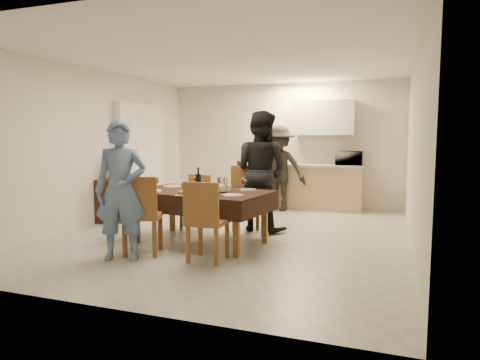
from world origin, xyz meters
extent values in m
cube|color=#B2B2AD|center=(0.00, 0.00, 0.00)|extent=(5.00, 6.00, 0.02)
cube|color=white|center=(0.00, 0.00, 2.60)|extent=(5.00, 6.00, 0.02)
cube|color=silver|center=(0.00, 3.00, 1.30)|extent=(5.00, 0.02, 2.60)
cube|color=silver|center=(0.00, -3.00, 1.30)|extent=(5.00, 0.02, 2.60)
cube|color=silver|center=(-2.50, 0.00, 1.30)|extent=(0.02, 6.00, 2.60)
cube|color=silver|center=(2.50, 0.00, 1.30)|extent=(0.02, 6.00, 2.60)
cube|color=white|center=(-2.42, 1.20, 1.05)|extent=(0.15, 1.40, 2.10)
cube|color=tan|center=(0.60, 2.68, 0.43)|extent=(2.20, 0.60, 0.86)
cube|color=#A1A09C|center=(0.60, 2.68, 0.89)|extent=(2.24, 0.64, 0.05)
cube|color=silver|center=(0.90, 2.82, 1.85)|extent=(1.20, 0.34, 0.70)
cube|color=black|center=(-0.26, -0.65, 0.71)|extent=(2.02, 1.36, 0.04)
cube|color=brown|center=(-0.26, -0.65, 0.35)|extent=(0.07, 0.07, 0.69)
cube|color=brown|center=(-0.71, -1.40, 0.49)|extent=(0.58, 0.58, 0.05)
cube|color=brown|center=(-0.71, -1.60, 0.76)|extent=(0.44, 0.19, 0.49)
cube|color=brown|center=(0.19, -1.40, 0.47)|extent=(0.44, 0.44, 0.05)
cube|color=brown|center=(0.19, -1.60, 0.73)|extent=(0.44, 0.05, 0.47)
cube|color=brown|center=(-0.71, 0.10, 0.42)|extent=(0.40, 0.40, 0.05)
cube|color=brown|center=(-0.71, -0.07, 0.65)|extent=(0.39, 0.05, 0.42)
cube|color=brown|center=(0.19, 0.10, 0.50)|extent=(0.64, 0.64, 0.06)
cube|color=brown|center=(0.19, -0.11, 0.78)|extent=(0.43, 0.27, 0.50)
cube|color=black|center=(-2.28, 0.30, 0.37)|extent=(0.40, 0.81, 0.75)
cylinder|color=#447BBB|center=(-2.28, 0.30, 0.94)|extent=(0.25, 0.25, 0.38)
cylinder|color=white|center=(0.09, -0.70, 0.84)|extent=(0.13, 0.13, 0.21)
cube|color=#B57835|center=(-0.16, -1.03, 0.76)|extent=(0.48, 0.38, 0.05)
cylinder|color=silver|center=(0.04, -0.47, 0.77)|extent=(0.19, 0.19, 0.07)
cylinder|color=silver|center=(-0.31, -0.37, 0.75)|extent=(0.21, 0.21, 0.04)
cylinder|color=silver|center=(-0.86, -0.95, 0.74)|extent=(0.28, 0.28, 0.02)
cylinder|color=silver|center=(0.34, -0.95, 0.74)|extent=(0.26, 0.26, 0.02)
cylinder|color=silver|center=(-0.86, -0.35, 0.74)|extent=(0.27, 0.27, 0.02)
cylinder|color=silver|center=(0.34, -0.35, 0.74)|extent=(0.24, 0.24, 0.01)
imported|color=silver|center=(1.42, 2.68, 1.05)|extent=(0.49, 0.34, 0.27)
imported|color=#5672A0|center=(-0.81, -1.70, 0.84)|extent=(0.72, 0.60, 1.68)
imported|color=black|center=(0.29, 0.40, 0.94)|extent=(1.06, 0.91, 1.87)
imported|color=black|center=(0.11, 2.23, 0.85)|extent=(1.09, 0.63, 1.69)
camera|label=1|loc=(2.25, -5.99, 1.50)|focal=32.00mm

